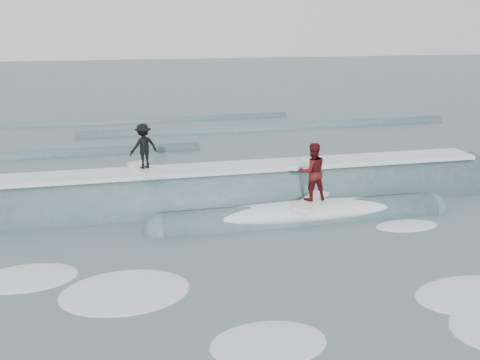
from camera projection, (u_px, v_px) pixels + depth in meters
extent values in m
plane|color=#3E535B|center=(282.00, 274.00, 13.43)|extent=(160.00, 160.00, 0.00)
cylinder|color=#38565E|center=(234.00, 202.00, 18.75)|extent=(18.90, 2.38, 2.38)
sphere|color=#38565E|center=(471.00, 184.00, 20.77)|extent=(2.38, 2.38, 2.38)
cylinder|color=#38565E|center=(303.00, 220.00, 17.08)|extent=(9.00, 1.14, 1.14)
sphere|color=#38565E|center=(162.00, 232.00, 16.11)|extent=(1.14, 1.14, 1.14)
sphere|color=#38565E|center=(429.00, 209.00, 18.04)|extent=(1.14, 1.14, 1.14)
cube|color=white|center=(234.00, 167.00, 18.38)|extent=(18.00, 1.30, 0.14)
ellipsoid|color=white|center=(303.00, 211.00, 16.99)|extent=(7.60, 1.30, 0.60)
cube|color=silver|center=(145.00, 169.00, 17.70)|extent=(1.13, 2.07, 0.10)
imported|color=black|center=(143.00, 146.00, 17.48)|extent=(1.10, 0.89, 1.48)
cube|color=white|center=(311.00, 201.00, 16.95)|extent=(1.69, 1.90, 0.10)
imported|color=#480D0F|center=(312.00, 172.00, 16.67)|extent=(0.90, 0.71, 1.83)
ellipsoid|color=white|center=(125.00, 292.00, 12.55)|extent=(3.14, 2.14, 0.10)
ellipsoid|color=white|center=(407.00, 226.00, 16.58)|extent=(1.86, 1.27, 0.10)
ellipsoid|color=white|center=(269.00, 343.00, 10.54)|extent=(2.01, 1.37, 0.10)
ellipsoid|color=white|center=(27.00, 278.00, 13.22)|extent=(2.24, 1.53, 0.10)
cylinder|color=#38565E|center=(271.00, 129.00, 31.29)|extent=(22.00, 0.80, 0.80)
cylinder|color=#38565E|center=(116.00, 123.00, 33.13)|extent=(22.00, 0.60, 0.60)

